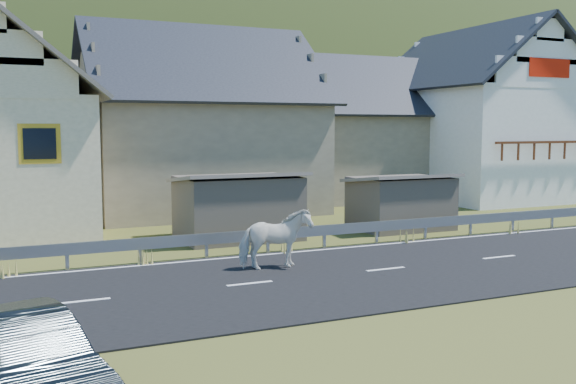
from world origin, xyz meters
name	(u,v)px	position (x,y,z in m)	size (l,w,h in m)	color
ground	(386,271)	(0.00, 0.00, 0.00)	(160.00, 160.00, 0.00)	#384015
road	(386,270)	(0.00, 0.00, 0.02)	(60.00, 7.00, 0.04)	black
lane_markings	(386,269)	(0.00, 0.00, 0.04)	(60.00, 6.60, 0.01)	silver
guardrail	(325,231)	(0.00, 3.68, 0.56)	(28.10, 0.09, 0.75)	#93969B
shed_left	(238,208)	(-2.00, 6.50, 1.10)	(4.30, 3.30, 2.40)	brown
shed_right	(400,203)	(4.50, 6.00, 1.00)	(3.80, 2.90, 2.20)	brown
house_stone_a	(197,112)	(-1.00, 15.00, 4.63)	(10.80, 9.80, 8.90)	gray
house_stone_b	(358,122)	(9.00, 17.00, 4.24)	(9.80, 8.80, 8.10)	gray
house_white	(478,107)	(15.00, 14.00, 5.06)	(8.80, 10.80, 9.70)	white
mountain	(60,210)	(5.00, 180.00, -20.00)	(440.00, 280.00, 260.00)	#303F19
horse	(275,239)	(-2.75, 1.31, 0.87)	(1.96, 0.89, 1.66)	silver
car	(19,365)	(-9.43, -5.43, 0.68)	(1.45, 4.15, 1.37)	black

